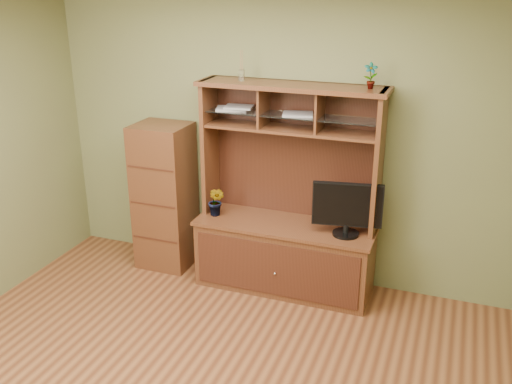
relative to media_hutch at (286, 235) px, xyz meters
The scene contains 8 objects.
room 1.92m from the media_hutch, 94.76° to the right, with size 4.54×4.04×2.74m.
media_hutch is the anchor object (origin of this frame).
monitor 0.69m from the media_hutch, ahead, with size 0.60×0.23×0.48m.
orchid_plant 0.72m from the media_hutch, behind, with size 0.16×0.13×0.28m, color #2E511B.
top_plant 1.63m from the media_hutch, ahead, with size 0.11×0.08×0.21m, color #365D20.
reed_diffuser 1.55m from the media_hutch, behind, with size 0.05×0.05×0.26m.
magazines 1.18m from the media_hutch, 167.12° to the left, with size 0.92×0.27×0.04m.
side_cabinet 1.28m from the media_hutch, behind, with size 0.52×0.47×1.45m.
Camera 1 is at (1.54, -2.84, 2.76)m, focal length 40.00 mm.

